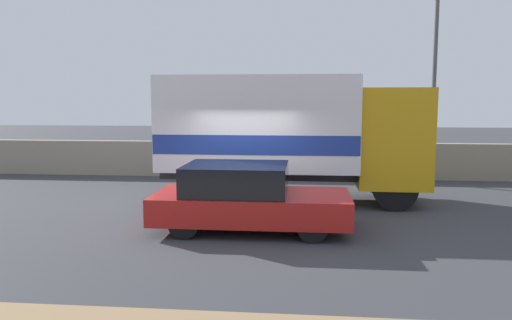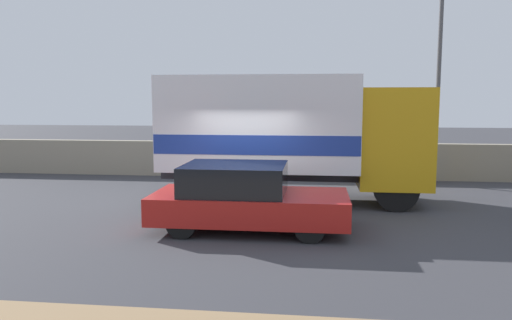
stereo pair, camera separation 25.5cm
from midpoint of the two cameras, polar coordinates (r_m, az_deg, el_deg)
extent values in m
plane|color=#38383D|center=(11.00, -2.70, -7.41)|extent=(80.00, 80.00, 0.00)
cube|color=gray|center=(17.54, 0.49, 0.05)|extent=(60.00, 0.35, 1.24)
cylinder|color=#4C4C51|center=(17.13, 19.22, 7.31)|extent=(0.14, 0.14, 5.90)
cube|color=gold|center=(13.46, 14.60, 2.56)|extent=(1.78, 2.20, 2.52)
cube|color=black|center=(13.60, 18.29, 4.60)|extent=(0.06, 1.87, 1.11)
cube|color=#2D2D33|center=(13.47, -0.17, -1.38)|extent=(5.11, 1.39, 0.25)
cube|color=white|center=(13.34, -0.17, 4.31)|extent=(5.11, 2.54, 2.42)
cube|color=navy|center=(13.37, -0.17, 2.20)|extent=(5.08, 2.56, 0.48)
cylinder|color=black|center=(14.51, 13.88, -1.91)|extent=(1.09, 0.28, 1.09)
cylinder|color=black|center=(12.69, 15.08, -3.20)|extent=(1.09, 0.28, 1.09)
cylinder|color=black|center=(14.62, -5.29, -1.67)|extent=(1.09, 0.28, 1.09)
cylinder|color=black|center=(12.82, -6.86, -2.91)|extent=(1.09, 0.28, 1.09)
cylinder|color=black|center=(14.46, -1.31, -1.74)|extent=(1.09, 0.28, 1.09)
cylinder|color=black|center=(12.64, -2.33, -3.01)|extent=(1.09, 0.28, 1.09)
cube|color=#B21E19|center=(10.47, -1.18, -5.31)|extent=(4.05, 1.88, 0.56)
cube|color=black|center=(10.41, -2.96, -2.14)|extent=(2.11, 1.73, 0.60)
cylinder|color=black|center=(11.25, 5.72, -5.55)|extent=(0.60, 0.20, 0.60)
cylinder|color=black|center=(9.65, 5.74, -7.65)|extent=(0.60, 0.20, 0.60)
cylinder|color=black|center=(11.52, -6.94, -5.28)|extent=(0.60, 0.20, 0.60)
cylinder|color=black|center=(9.97, -8.99, -7.24)|extent=(0.60, 0.20, 0.60)
camera|label=1|loc=(0.13, -90.61, -0.07)|focal=35.00mm
camera|label=2|loc=(0.13, 89.39, 0.07)|focal=35.00mm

